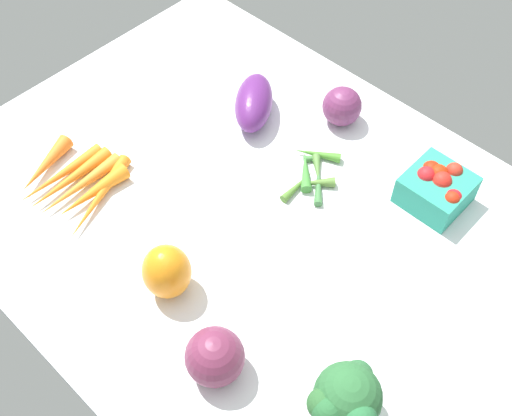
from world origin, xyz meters
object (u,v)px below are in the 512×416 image
(red_onion_near_basket, at_px, (215,357))
(broccoli_head, at_px, (346,399))
(carrot_bunch, at_px, (74,183))
(okra_pile, at_px, (313,171))
(bell_pepper_orange, at_px, (168,273))
(berry_basket, at_px, (437,187))
(eggplant, at_px, (254,103))
(red_onion_center, at_px, (342,106))

(red_onion_near_basket, distance_m, broccoli_head, 0.18)
(carrot_bunch, relative_size, red_onion_near_basket, 2.43)
(red_onion_near_basket, distance_m, okra_pile, 0.38)
(bell_pepper_orange, height_order, berry_basket, bell_pepper_orange)
(eggplant, height_order, okra_pile, eggplant)
(red_onion_center, height_order, okra_pile, red_onion_center)
(bell_pepper_orange, xyz_separation_m, red_onion_center, (0.04, -0.45, -0.01))
(red_onion_center, xyz_separation_m, carrot_bunch, (0.22, 0.43, -0.02))
(carrot_bunch, bearing_deg, okra_pile, -132.43)
(carrot_bunch, distance_m, red_onion_near_basket, 0.41)
(berry_basket, bearing_deg, broccoli_head, 106.97)
(bell_pepper_orange, bearing_deg, eggplant, -64.99)
(red_onion_center, height_order, red_onion_near_basket, red_onion_near_basket)
(berry_basket, bearing_deg, bell_pepper_orange, 65.61)
(bell_pepper_orange, xyz_separation_m, berry_basket, (-0.19, -0.41, -0.01))
(carrot_bunch, distance_m, eggplant, 0.34)
(berry_basket, height_order, eggplant, same)
(red_onion_near_basket, bearing_deg, carrot_bunch, -8.86)
(broccoli_head, relative_size, okra_pile, 0.80)
(bell_pepper_orange, bearing_deg, broccoli_head, -176.47)
(red_onion_center, distance_m, red_onion_near_basket, 0.52)
(bell_pepper_orange, height_order, eggplant, bell_pepper_orange)
(bell_pepper_orange, xyz_separation_m, red_onion_near_basket, (-0.14, 0.04, -0.01))
(red_onion_center, xyz_separation_m, broccoli_head, (-0.35, 0.43, 0.04))
(red_onion_center, bearing_deg, broccoli_head, 128.87)
(carrot_bunch, xyz_separation_m, red_onion_near_basket, (-0.40, 0.06, 0.03))
(berry_basket, relative_size, red_onion_near_basket, 1.23)
(bell_pepper_orange, distance_m, red_onion_near_basket, 0.15)
(bell_pepper_orange, distance_m, red_onion_center, 0.45)
(carrot_bunch, bearing_deg, eggplant, -106.83)
(red_onion_center, relative_size, berry_basket, 0.71)
(bell_pepper_orange, xyz_separation_m, eggplant, (0.16, -0.35, -0.01))
(red_onion_center, height_order, eggplant, red_onion_center)
(carrot_bunch, height_order, berry_basket, berry_basket)
(okra_pile, bearing_deg, berry_basket, -151.82)
(broccoli_head, bearing_deg, carrot_bunch, -0.17)
(bell_pepper_orange, height_order, broccoli_head, broccoli_head)
(carrot_bunch, distance_m, broccoli_head, 0.57)
(broccoli_head, distance_m, eggplant, 0.58)
(berry_basket, height_order, broccoli_head, broccoli_head)
(red_onion_center, distance_m, carrot_bunch, 0.48)
(bell_pepper_orange, xyz_separation_m, broccoli_head, (-0.31, -0.02, 0.03))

